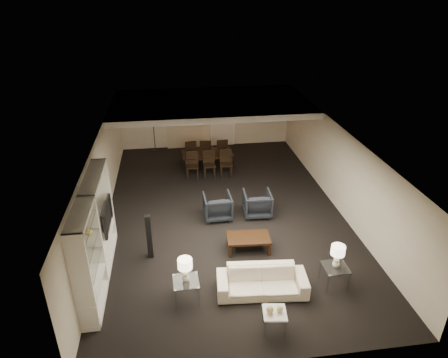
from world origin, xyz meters
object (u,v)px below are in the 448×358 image
object	(u,v)px
chair_nl	(192,166)
chair_fr	(221,150)
side_table_left	(186,290)
sofa	(262,281)
coffee_table	(248,243)
floor_speaker	(149,237)
table_lamp_left	(185,270)
marble_table	(274,321)
chair_fm	(206,151)
vase_amber	(88,232)
floor_lamp	(154,132)
armchair_right	(257,204)
armchair_left	(217,206)
side_table_right	(334,276)
table_lamp_right	(337,257)
vase_blue	(85,275)
chair_nr	(226,164)
dining_table	(208,161)
television	(103,216)
pendant_light	(219,116)
chair_fl	(190,152)
chair_nm	(209,165)

from	to	relation	value
chair_nl	chair_fr	bearing A→B (deg)	50.59
side_table_left	sofa	bearing A→B (deg)	0.00
coffee_table	floor_speaker	world-z (taller)	floor_speaker
table_lamp_left	marble_table	distance (m)	2.10
chair_fm	vase_amber	bearing A→B (deg)	72.75
vase_amber	floor_speaker	world-z (taller)	vase_amber
chair_fm	floor_lamp	world-z (taller)	floor_lamp
armchair_right	side_table_left	size ratio (longest dim) A/B	1.49
coffee_table	armchair_left	world-z (taller)	armchair_left
marble_table	chair_nl	size ratio (longest dim) A/B	0.48
floor_speaker	floor_lamp	bearing A→B (deg)	89.91
chair_fm	table_lamp_left	bearing A→B (deg)	88.27
side_table_right	armchair_right	bearing A→B (deg)	108.43
table_lamp_right	chair_fr	xyz separation A→B (m)	(-1.65, 7.37, -0.32)
vase_blue	chair_nr	xyz separation A→B (m)	(3.72, 6.38, -0.67)
table_lamp_right	vase_blue	world-z (taller)	vase_blue
coffee_table	armchair_left	size ratio (longest dim) A/B	1.34
side_table_right	dining_table	bearing A→B (deg)	108.48
sofa	coffee_table	distance (m)	1.60
side_table_right	television	xyz separation A→B (m)	(-5.34, 2.01, 0.83)
sofa	table_lamp_right	size ratio (longest dim) A/B	3.53
vase_amber	chair_fm	size ratio (longest dim) A/B	0.18
pendant_light	vase_amber	xyz separation A→B (m)	(-3.61, -6.64, -0.27)
side_table_right	vase_amber	xyz separation A→B (m)	(-5.37, 0.49, 1.39)
sofa	table_lamp_left	xyz separation A→B (m)	(-1.70, -0.00, 0.51)
table_lamp_left	chair_fl	world-z (taller)	table_lamp_left
armchair_left	chair_fm	distance (m)	4.07
side_table_left	vase_blue	size ratio (longest dim) A/B	3.02
marble_table	chair_fr	distance (m)	8.47
table_lamp_left	chair_fr	world-z (taller)	table_lamp_left
pendant_light	chair_fl	distance (m)	1.82
sofa	armchair_left	xyz separation A→B (m)	(-0.60, 3.30, 0.08)
chair_nl	chair_fl	size ratio (longest dim) A/B	1.00
sofa	coffee_table	world-z (taller)	sofa
sofa	side_table_right	world-z (taller)	sofa
side_table_right	television	bearing A→B (deg)	159.34
television	chair_fr	distance (m)	6.54
table_lamp_right	floor_lamp	distance (m)	9.79
table_lamp_right	side_table_left	bearing A→B (deg)	180.00
floor_speaker	chair_nm	bearing A→B (deg)	65.83
side_table_right	table_lamp_left	size ratio (longest dim) A/B	0.97
floor_speaker	chair_nr	size ratio (longest dim) A/B	1.28
armchair_left	vase_amber	world-z (taller)	vase_amber
television	vase_blue	bearing A→B (deg)	179.26
chair_fm	floor_lamp	distance (m)	2.48
pendant_light	side_table_right	world-z (taller)	pendant_light
television	chair_fl	distance (m)	5.94
pendant_light	armchair_right	xyz separation A→B (m)	(0.66, -3.83, -1.54)
table_lamp_left	chair_nl	bearing A→B (deg)	84.79
sofa	armchair_right	distance (m)	3.36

